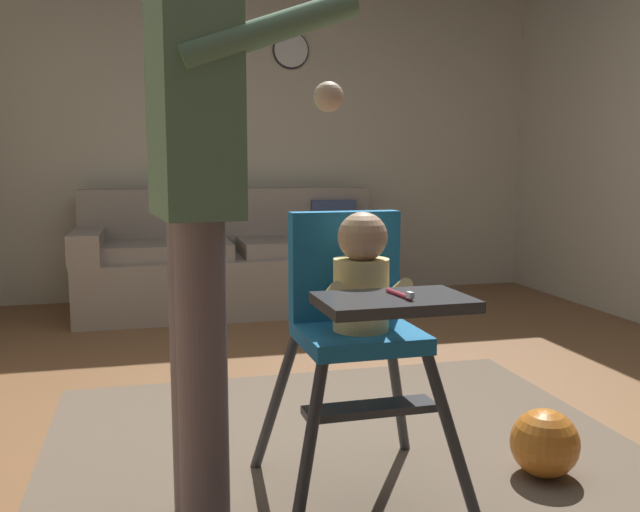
% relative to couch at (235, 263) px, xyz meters
% --- Properties ---
extents(ground, '(6.14, 7.44, 0.10)m').
position_rel_couch_xyz_m(ground, '(0.25, -2.43, -0.38)').
color(ground, brown).
extents(wall_far, '(5.34, 0.06, 2.63)m').
position_rel_couch_xyz_m(wall_far, '(0.25, 0.52, 0.99)').
color(wall_far, beige).
rests_on(wall_far, ground).
extents(area_rug, '(2.16, 2.61, 0.01)m').
position_rel_couch_xyz_m(area_rug, '(0.08, -2.96, -0.33)').
color(area_rug, brown).
rests_on(area_rug, ground).
extents(couch, '(2.18, 0.86, 0.86)m').
position_rel_couch_xyz_m(couch, '(0.00, 0.00, 0.00)').
color(couch, gray).
rests_on(couch, ground).
extents(high_chair, '(0.62, 0.74, 0.91)m').
position_rel_couch_xyz_m(high_chair, '(0.03, -2.93, 0.29)').
color(high_chair, '#313134').
rests_on(high_chair, ground).
extents(adult_standing, '(0.55, 0.50, 1.70)m').
position_rel_couch_xyz_m(adult_standing, '(-0.46, -2.98, 0.64)').
color(adult_standing, '#67565A').
rests_on(adult_standing, ground).
extents(toy_ball, '(0.23, 0.23, 0.23)m').
position_rel_couch_xyz_m(toy_ball, '(0.68, -2.96, -0.22)').
color(toy_ball, orange).
rests_on(toy_ball, ground).
extents(wall_clock, '(0.29, 0.04, 0.29)m').
position_rel_couch_xyz_m(wall_clock, '(0.52, 0.48, 1.59)').
color(wall_clock, white).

